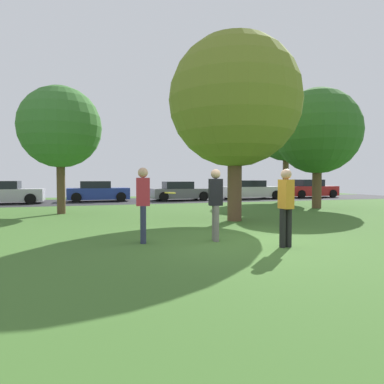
% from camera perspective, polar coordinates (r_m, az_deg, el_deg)
% --- Properties ---
extents(ground_plane, '(44.00, 44.00, 0.00)m').
position_cam_1_polar(ground_plane, '(8.55, 8.04, -8.19)').
color(ground_plane, '#3D6628').
extents(road_strip, '(44.00, 6.40, 0.01)m').
position_cam_1_polar(road_strip, '(23.90, -8.88, -1.45)').
color(road_strip, '#28282B').
rests_on(road_strip, ground_plane).
extents(oak_tree_right, '(3.52, 3.52, 5.53)m').
position_cam_1_polar(oak_tree_right, '(16.22, -21.00, 9.95)').
color(oak_tree_right, brown).
rests_on(oak_tree_right, ground_plane).
extents(maple_tree_far, '(4.36, 4.36, 7.09)m').
position_cam_1_polar(maple_tree_far, '(24.53, 15.32, 10.03)').
color(maple_tree_far, brown).
rests_on(maple_tree_far, ground_plane).
extents(oak_tree_left, '(4.38, 4.38, 6.18)m').
position_cam_1_polar(oak_tree_left, '(19.13, 20.08, 9.41)').
color(oak_tree_left, brown).
rests_on(oak_tree_left, ground_plane).
extents(birch_tree_lone, '(4.78, 4.78, 6.74)m').
position_cam_1_polar(birch_tree_lone, '(12.93, 7.13, 14.70)').
color(birch_tree_lone, brown).
rests_on(birch_tree_lone, ground_plane).
extents(person_thrower, '(0.35, 0.30, 1.78)m').
position_cam_1_polar(person_thrower, '(8.50, 3.93, -1.49)').
color(person_thrower, slate).
rests_on(person_thrower, ground_plane).
extents(person_catcher, '(0.35, 0.30, 1.81)m').
position_cam_1_polar(person_catcher, '(8.30, -8.11, -1.46)').
color(person_catcher, '#2D334C').
rests_on(person_catcher, ground_plane).
extents(person_bystander, '(0.30, 0.33, 1.76)m').
position_cam_1_polar(person_bystander, '(8.00, 15.28, -1.88)').
color(person_bystander, black).
rests_on(person_bystander, ground_plane).
extents(frisbee_disc, '(0.33, 0.33, 0.04)m').
position_cam_1_polar(frisbee_disc, '(8.32, -3.64, -0.13)').
color(frisbee_disc, yellow).
extents(parked_car_silver, '(4.46, 2.00, 1.39)m').
position_cam_1_polar(parked_car_silver, '(23.76, -28.77, -0.18)').
color(parked_car_silver, '#B7B7BC').
rests_on(parked_car_silver, ground_plane).
extents(parked_car_blue, '(4.01, 1.99, 1.36)m').
position_cam_1_polar(parked_car_blue, '(24.00, -15.32, 0.01)').
color(parked_car_blue, '#233893').
rests_on(parked_car_blue, ground_plane).
extents(parked_car_grey, '(4.03, 2.00, 1.32)m').
position_cam_1_polar(parked_car_grey, '(24.20, -2.02, 0.06)').
color(parked_car_grey, slate).
rests_on(parked_car_grey, ground_plane).
extents(parked_car_white, '(4.55, 2.04, 1.39)m').
position_cam_1_polar(parked_car_white, '(26.33, 9.64, 0.29)').
color(parked_car_white, white).
rests_on(parked_car_white, ground_plane).
extents(parked_car_red, '(4.22, 1.94, 1.45)m').
position_cam_1_polar(parked_car_red, '(29.54, 18.97, 0.44)').
color(parked_car_red, '#B21E1E').
rests_on(parked_car_red, ground_plane).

